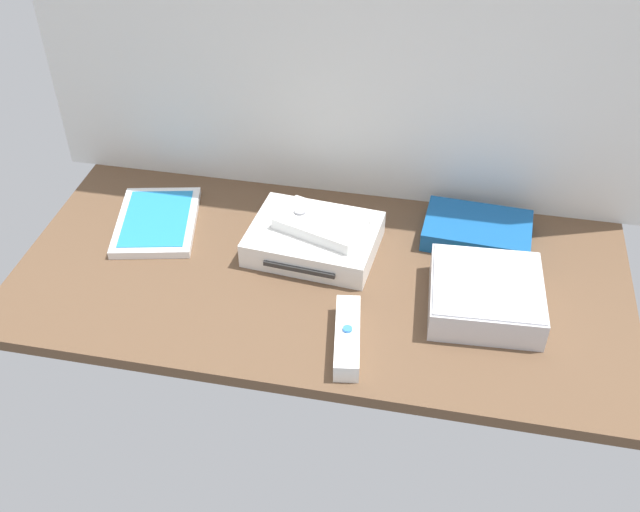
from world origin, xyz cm
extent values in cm
cube|color=brown|center=(0.00, 0.00, -1.00)|extent=(100.00, 48.00, 2.00)
cube|color=silver|center=(0.00, 24.60, 32.00)|extent=(110.00, 1.20, 64.00)
cube|color=white|center=(-2.32, 6.33, 2.20)|extent=(22.40, 17.89, 4.40)
cube|color=#2D2D2D|center=(-3.08, -1.83, 2.20)|extent=(12.00, 1.71, 0.80)
cube|color=silver|center=(26.43, -2.56, 2.50)|extent=(17.96, 17.96, 5.00)
cube|color=silver|center=(26.43, -2.56, 5.15)|extent=(17.24, 17.24, 0.30)
cube|color=white|center=(-30.95, 7.65, 0.70)|extent=(17.40, 21.50, 1.40)
cube|color=#2384CC|center=(-30.95, 7.65, 1.48)|extent=(14.43, 18.37, 0.16)
cube|color=#145193|center=(24.65, 14.75, 1.70)|extent=(18.68, 13.05, 3.40)
cube|color=#19D833|center=(24.28, 8.56, 1.70)|extent=(8.01, 0.88, 0.60)
cube|color=white|center=(6.95, -14.52, 1.50)|extent=(5.69, 15.16, 3.00)
cylinder|color=#387FDB|center=(6.95, -14.52, 3.20)|extent=(1.40, 1.40, 0.40)
cube|color=white|center=(-1.12, 6.47, 5.40)|extent=(16.19, 12.15, 2.00)
cylinder|color=#99999E|center=(-4.92, 7.74, 6.60)|extent=(2.53, 2.53, 0.40)
camera|label=1|loc=(17.99, -90.67, 80.79)|focal=42.15mm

